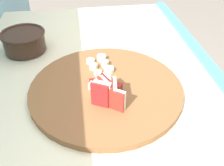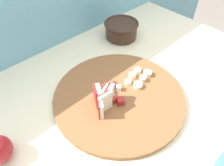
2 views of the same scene
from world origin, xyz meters
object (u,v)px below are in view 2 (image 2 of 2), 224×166
at_px(apple_dice_pile, 112,93).
at_px(banana_slice_rows, 139,77).
at_px(cutting_board, 119,96).
at_px(ceramic_bowl, 121,29).
at_px(apple_wedge_fan, 103,99).

height_order(apple_dice_pile, banana_slice_rows, apple_dice_pile).
relative_size(apple_dice_pile, banana_slice_rows, 0.96).
bearing_deg(cutting_board, ceramic_bowl, 43.70).
height_order(apple_wedge_fan, apple_dice_pile, apple_wedge_fan).
height_order(apple_wedge_fan, banana_slice_rows, apple_wedge_fan).
xyz_separation_m(apple_wedge_fan, banana_slice_rows, (0.16, 0.00, -0.02)).
distance_m(cutting_board, apple_wedge_fan, 0.07).
bearing_deg(apple_dice_pile, apple_wedge_fan, -167.49).
xyz_separation_m(banana_slice_rows, ceramic_bowl, (0.15, 0.24, 0.02)).
bearing_deg(banana_slice_rows, ceramic_bowl, 56.93).
height_order(apple_dice_pile, ceramic_bowl, ceramic_bowl).
xyz_separation_m(apple_dice_pile, ceramic_bowl, (0.27, 0.23, 0.01)).
distance_m(apple_wedge_fan, ceramic_bowl, 0.40).
bearing_deg(ceramic_bowl, apple_wedge_fan, -142.79).
relative_size(cutting_board, apple_dice_pile, 4.22).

